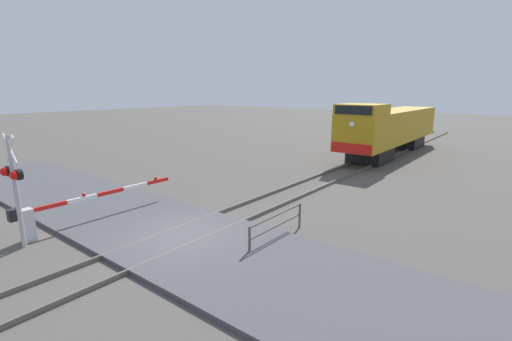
{
  "coord_description": "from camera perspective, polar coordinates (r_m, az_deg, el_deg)",
  "views": [
    {
      "loc": [
        9.16,
        -7.42,
        5.03
      ],
      "look_at": [
        -1.06,
        5.52,
        1.3
      ],
      "focal_mm": 25.09,
      "sensor_mm": 36.0,
      "label": 1
    }
  ],
  "objects": [
    {
      "name": "guard_railing",
      "position": [
        12.27,
        3.36,
        -8.32
      ],
      "size": [
        0.08,
        3.02,
        0.95
      ],
      "color": "#4C4742",
      "rests_on": "ground_plane"
    },
    {
      "name": "crossing_signal",
      "position": [
        13.55,
        -34.2,
        -1.22
      ],
      "size": [
        1.18,
        0.33,
        3.72
      ],
      "color": "#ADADB2",
      "rests_on": "ground_plane"
    },
    {
      "name": "rail_track_left",
      "position": [
        13.32,
        -13.87,
        -9.5
      ],
      "size": [
        0.08,
        80.0,
        0.15
      ],
      "primitive_type": "cube",
      "color": "#59544C",
      "rests_on": "ground_plane"
    },
    {
      "name": "ground_plane",
      "position": [
        12.82,
        -11.84,
        -10.65
      ],
      "size": [
        160.0,
        160.0,
        0.0
      ],
      "primitive_type": "plane",
      "color": "#514C47"
    },
    {
      "name": "locomotive",
      "position": [
        30.24,
        20.63,
        6.37
      ],
      "size": [
        2.82,
        15.51,
        4.13
      ],
      "color": "black",
      "rests_on": "ground_plane"
    },
    {
      "name": "crossing_gate",
      "position": [
        14.68,
        -29.34,
        -5.77
      ],
      "size": [
        0.36,
        6.41,
        1.24
      ],
      "color": "silver",
      "rests_on": "ground_plane"
    },
    {
      "name": "rail_track_right",
      "position": [
        12.29,
        -9.66,
        -11.24
      ],
      "size": [
        0.08,
        80.0,
        0.15
      ],
      "primitive_type": "cube",
      "color": "#59544C",
      "rests_on": "ground_plane"
    },
    {
      "name": "road_surface",
      "position": [
        12.79,
        -11.86,
        -10.34
      ],
      "size": [
        36.0,
        5.02,
        0.15
      ],
      "primitive_type": "cube",
      "color": "#47474C",
      "rests_on": "ground_plane"
    }
  ]
}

